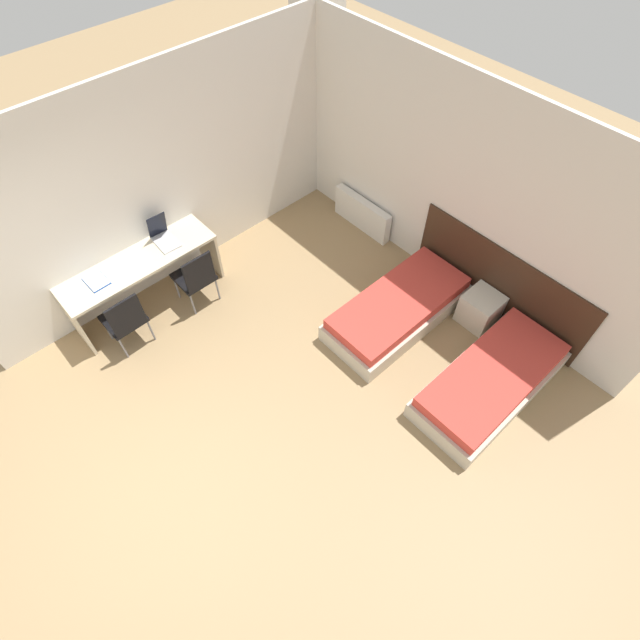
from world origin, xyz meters
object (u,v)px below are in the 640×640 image
object	(u,v)px
chair_near_laptop	(196,276)
laptop	(163,236)
nightstand	(480,309)
chair_near_notebook	(125,318)
bed_near_window	(398,309)
bed_near_door	(490,381)

from	to	relation	value
chair_near_laptop	laptop	distance (m)	0.61
nightstand	chair_near_notebook	world-z (taller)	chair_near_notebook
chair_near_laptop	laptop	size ratio (longest dim) A/B	2.36
bed_near_window	nightstand	distance (m)	1.01
chair_near_notebook	laptop	distance (m)	1.10
chair_near_laptop	chair_near_notebook	distance (m)	0.97
bed_near_window	chair_near_notebook	distance (m)	3.23
bed_near_door	chair_near_laptop	distance (m)	3.67
bed_near_door	bed_near_window	bearing A→B (deg)	180.00
bed_near_window	nightstand	world-z (taller)	nightstand
bed_near_window	chair_near_laptop	xyz separation A→B (m)	(-1.89, -1.64, 0.29)
bed_near_door	chair_near_notebook	bearing A→B (deg)	-141.49
nightstand	chair_near_laptop	xyz separation A→B (m)	(-2.58, -2.37, 0.26)
bed_near_window	chair_near_notebook	xyz separation A→B (m)	(-1.89, -2.61, 0.29)
nightstand	chair_near_notebook	distance (m)	4.23
bed_near_window	nightstand	size ratio (longest dim) A/B	4.31
nightstand	laptop	bearing A→B (deg)	-141.75
bed_near_window	laptop	size ratio (longest dim) A/B	5.06
chair_near_notebook	laptop	size ratio (longest dim) A/B	2.36
nightstand	laptop	size ratio (longest dim) A/B	1.17
bed_near_door	chair_near_notebook	world-z (taller)	chair_near_notebook
bed_near_window	chair_near_laptop	bearing A→B (deg)	-139.11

